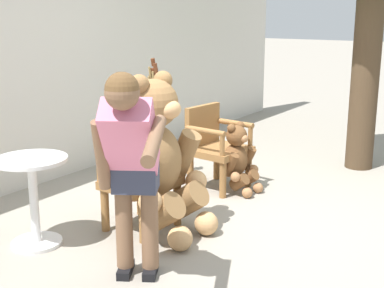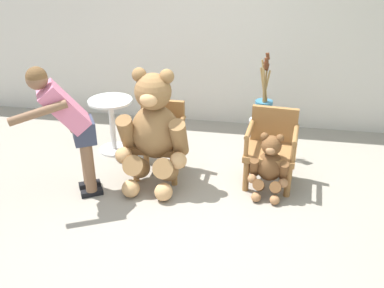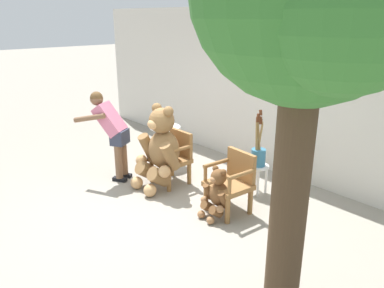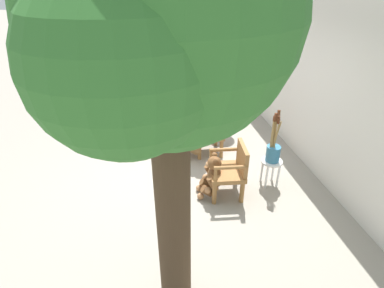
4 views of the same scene
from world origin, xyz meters
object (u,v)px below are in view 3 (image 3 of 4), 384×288
teddy_bear_large (160,148)px  brush_bucket (258,153)px  person_visitor (111,128)px  white_stool (257,172)px  wooden_chair_left (173,156)px  round_side_table (165,141)px  teddy_bear_small (217,193)px  wooden_chair_right (232,181)px

teddy_bear_large → brush_bucket: 1.52m
brush_bucket → person_visitor: bearing=-145.4°
white_stool → brush_bucket: bearing=-110.1°
wooden_chair_left → teddy_bear_large: 0.32m
person_visitor → brush_bucket: (1.97, 1.36, -0.23)m
teddy_bear_large → white_stool: size_ratio=2.93×
person_visitor → white_stool: size_ratio=3.21×
white_stool → round_side_table: 1.94m
teddy_bear_small → person_visitor: (-2.08, -0.37, 0.54)m
teddy_bear_small → brush_bucket: 1.05m
teddy_bear_large → brush_bucket: teddy_bear_large is taller
teddy_bear_large → white_stool: (1.18, 0.97, -0.30)m
wooden_chair_left → wooden_chair_right: 1.29m
wooden_chair_right → teddy_bear_small: wooden_chair_right is taller
wooden_chair_left → brush_bucket: brush_bucket is taller
wooden_chair_left → teddy_bear_large: teddy_bear_large is taller
teddy_bear_large → round_side_table: bearing=137.8°
wooden_chair_right → person_visitor: person_visitor is taller
wooden_chair_right → brush_bucket: 0.75m
white_stool → round_side_table: round_side_table is taller
wooden_chair_right → brush_bucket: (-0.12, 0.71, 0.20)m
teddy_bear_small → brush_bucket: (-0.11, 0.99, 0.31)m
teddy_bear_small → person_visitor: bearing=-170.0°
white_stool → teddy_bear_small: bearing=-83.7°
person_visitor → teddy_bear_large: bearing=26.3°
teddy_bear_large → teddy_bear_small: teddy_bear_large is taller
wooden_chair_left → brush_bucket: (1.17, 0.71, 0.20)m
wooden_chair_left → teddy_bear_large: (-0.00, -0.25, 0.20)m
wooden_chair_right → person_visitor: bearing=-162.8°
wooden_chair_left → wooden_chair_right: bearing=-0.0°
wooden_chair_left → round_side_table: (-0.74, 0.42, -0.01)m
teddy_bear_small → white_stool: teddy_bear_small is taller
teddy_bear_large → round_side_table: 1.02m
teddy_bear_large → brush_bucket: (1.18, 0.97, 0.00)m
white_stool → person_visitor: bearing=-145.3°
teddy_bear_large → person_visitor: (-0.79, -0.39, 0.23)m
wooden_chair_left → person_visitor: (-0.80, -0.65, 0.43)m
wooden_chair_right → teddy_bear_large: (-1.30, -0.25, 0.20)m
wooden_chair_right → teddy_bear_large: size_ratio=0.64×
wooden_chair_right → round_side_table: wooden_chair_right is taller
round_side_table → teddy_bear_small: bearing=-19.0°
brush_bucket → round_side_table: bearing=-171.2°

